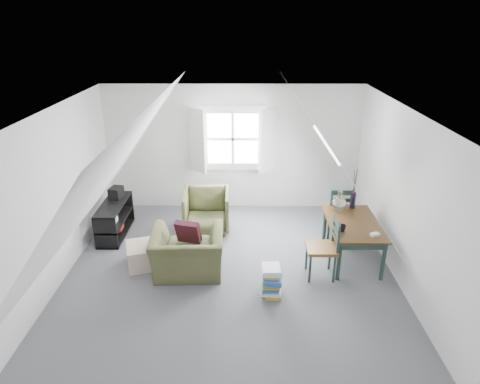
{
  "coord_description": "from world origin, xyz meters",
  "views": [
    {
      "loc": [
        0.19,
        -5.39,
        3.68
      ],
      "look_at": [
        0.15,
        0.6,
        1.2
      ],
      "focal_mm": 32.0,
      "sensor_mm": 36.0,
      "label": 1
    }
  ],
  "objects_px": {
    "armchair_far": "(207,229)",
    "dining_chair_near": "(324,247)",
    "armchair_near": "(189,272)",
    "media_shelf": "(114,221)",
    "magazine_stack": "(272,281)",
    "ottoman": "(145,255)",
    "dining_table": "(353,227)",
    "dining_chair_far": "(339,210)"
  },
  "relations": [
    {
      "from": "armchair_far",
      "to": "dining_chair_near",
      "type": "height_order",
      "value": "dining_chair_near"
    },
    {
      "from": "armchair_near",
      "to": "media_shelf",
      "type": "distance_m",
      "value": 1.93
    },
    {
      "from": "dining_chair_near",
      "to": "magazine_stack",
      "type": "distance_m",
      "value": 0.98
    },
    {
      "from": "ottoman",
      "to": "magazine_stack",
      "type": "relative_size",
      "value": 1.22
    },
    {
      "from": "dining_table",
      "to": "dining_chair_far",
      "type": "distance_m",
      "value": 0.81
    },
    {
      "from": "ottoman",
      "to": "dining_chair_far",
      "type": "xyz_separation_m",
      "value": [
        3.25,
        1.0,
        0.32
      ]
    },
    {
      "from": "armchair_far",
      "to": "armchair_near",
      "type": "bearing_deg",
      "value": -98.39
    },
    {
      "from": "dining_table",
      "to": "media_shelf",
      "type": "relative_size",
      "value": 1.13
    },
    {
      "from": "ottoman",
      "to": "media_shelf",
      "type": "bearing_deg",
      "value": 126.64
    },
    {
      "from": "dining_table",
      "to": "magazine_stack",
      "type": "xyz_separation_m",
      "value": [
        -1.35,
        -0.97,
        -0.36
      ]
    },
    {
      "from": "armchair_far",
      "to": "dining_chair_far",
      "type": "bearing_deg",
      "value": -7.05
    },
    {
      "from": "dining_chair_near",
      "to": "media_shelf",
      "type": "height_order",
      "value": "dining_chair_near"
    },
    {
      "from": "armchair_far",
      "to": "dining_table",
      "type": "relative_size",
      "value": 0.63
    },
    {
      "from": "dining_chair_far",
      "to": "magazine_stack",
      "type": "height_order",
      "value": "dining_chair_far"
    },
    {
      "from": "ottoman",
      "to": "dining_chair_near",
      "type": "height_order",
      "value": "dining_chair_near"
    },
    {
      "from": "armchair_near",
      "to": "magazine_stack",
      "type": "bearing_deg",
      "value": 153.68
    },
    {
      "from": "armchair_near",
      "to": "dining_chair_far",
      "type": "relative_size",
      "value": 1.12
    },
    {
      "from": "media_shelf",
      "to": "magazine_stack",
      "type": "relative_size",
      "value": 2.69
    },
    {
      "from": "dining_table",
      "to": "media_shelf",
      "type": "distance_m",
      "value": 4.15
    },
    {
      "from": "armchair_far",
      "to": "dining_chair_far",
      "type": "relative_size",
      "value": 0.88
    },
    {
      "from": "armchair_near",
      "to": "media_shelf",
      "type": "height_order",
      "value": "media_shelf"
    },
    {
      "from": "ottoman",
      "to": "dining_chair_far",
      "type": "bearing_deg",
      "value": 17.15
    },
    {
      "from": "armchair_far",
      "to": "dining_table",
      "type": "xyz_separation_m",
      "value": [
        2.41,
        -1.03,
        0.58
      ]
    },
    {
      "from": "ottoman",
      "to": "armchair_far",
      "type": "bearing_deg",
      "value": 53.93
    },
    {
      "from": "ottoman",
      "to": "dining_chair_near",
      "type": "distance_m",
      "value": 2.79
    },
    {
      "from": "armchair_far",
      "to": "dining_table",
      "type": "distance_m",
      "value": 2.69
    },
    {
      "from": "armchair_near",
      "to": "media_shelf",
      "type": "xyz_separation_m",
      "value": [
        -1.47,
        1.23,
        0.27
      ]
    },
    {
      "from": "armchair_near",
      "to": "dining_table",
      "type": "height_order",
      "value": "dining_table"
    },
    {
      "from": "armchair_far",
      "to": "ottoman",
      "type": "relative_size",
      "value": 1.57
    },
    {
      "from": "dining_chair_far",
      "to": "magazine_stack",
      "type": "distance_m",
      "value": 2.21
    },
    {
      "from": "ottoman",
      "to": "magazine_stack",
      "type": "height_order",
      "value": "magazine_stack"
    },
    {
      "from": "magazine_stack",
      "to": "media_shelf",
      "type": "bearing_deg",
      "value": 146.66
    },
    {
      "from": "armchair_near",
      "to": "dining_table",
      "type": "distance_m",
      "value": 2.68
    },
    {
      "from": "dining_chair_near",
      "to": "magazine_stack",
      "type": "xyz_separation_m",
      "value": [
        -0.8,
        -0.49,
        -0.27
      ]
    },
    {
      "from": "dining_table",
      "to": "ottoman",
      "type": "bearing_deg",
      "value": -172.29
    },
    {
      "from": "ottoman",
      "to": "dining_chair_far",
      "type": "height_order",
      "value": "dining_chair_far"
    },
    {
      "from": "ottoman",
      "to": "media_shelf",
      "type": "distance_m",
      "value": 1.26
    },
    {
      "from": "armchair_far",
      "to": "dining_chair_near",
      "type": "bearing_deg",
      "value": -40.65
    },
    {
      "from": "armchair_far",
      "to": "magazine_stack",
      "type": "relative_size",
      "value": 1.91
    },
    {
      "from": "armchair_far",
      "to": "media_shelf",
      "type": "height_order",
      "value": "media_shelf"
    },
    {
      "from": "ottoman",
      "to": "dining_chair_far",
      "type": "distance_m",
      "value": 3.41
    },
    {
      "from": "armchair_near",
      "to": "dining_table",
      "type": "xyz_separation_m",
      "value": [
        2.59,
        0.42,
        0.58
      ]
    }
  ]
}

